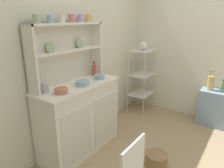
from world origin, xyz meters
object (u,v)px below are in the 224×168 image
(hutch_shelf_unit, at_px, (66,48))
(oil_bottle, at_px, (222,87))
(cup_sage_0, at_px, (37,19))
(jam_bottle, at_px, (94,70))
(hutch_cabinet, at_px, (80,117))
(floor_basket, at_px, (156,159))
(side_shelf_blue, at_px, (215,108))
(porcelain_teapot, at_px, (143,46))
(flower_vase, at_px, (211,83))
(utensil_jar, at_px, (45,87))
(bakers_rack, at_px, (142,73))
(bowl_mixing_large, at_px, (61,91))

(hutch_shelf_unit, relative_size, oil_bottle, 5.28)
(cup_sage_0, height_order, jam_bottle, cup_sage_0)
(jam_bottle, bearing_deg, oil_bottle, -47.93)
(hutch_cabinet, height_order, floor_basket, hutch_cabinet)
(jam_bottle, bearing_deg, side_shelf_blue, -46.95)
(porcelain_teapot, relative_size, flower_vase, 0.70)
(floor_basket, height_order, jam_bottle, jam_bottle)
(jam_bottle, bearing_deg, utensil_jar, -179.44)
(jam_bottle, xyz_separation_m, utensil_jar, (-0.81, -0.01, -0.02))
(floor_basket, distance_m, oil_bottle, 1.59)
(bakers_rack, xyz_separation_m, porcelain_teapot, (-0.00, 0.00, 0.48))
(jam_bottle, bearing_deg, bowl_mixing_large, -167.65)
(bowl_mixing_large, bearing_deg, hutch_shelf_unit, 36.46)
(utensil_jar, xyz_separation_m, porcelain_teapot, (1.92, -0.15, 0.23))
(hutch_shelf_unit, bearing_deg, oil_bottle, -41.58)
(hutch_shelf_unit, height_order, flower_vase, hutch_shelf_unit)
(floor_basket, xyz_separation_m, cup_sage_0, (-0.65, 1.06, 1.55))
(hutch_cabinet, xyz_separation_m, flower_vase, (1.69, -1.17, 0.23))
(bakers_rack, height_order, flower_vase, bakers_rack)
(porcelain_teapot, relative_size, oil_bottle, 1.20)
(side_shelf_blue, relative_size, flower_vase, 1.71)
(jam_bottle, bearing_deg, hutch_cabinet, -168.03)
(floor_basket, bearing_deg, hutch_shelf_unit, 103.59)
(bakers_rack, distance_m, cup_sage_0, 2.12)
(bowl_mixing_large, relative_size, flower_vase, 0.42)
(side_shelf_blue, xyz_separation_m, jam_bottle, (-1.28, 1.37, 0.68))
(hutch_shelf_unit, relative_size, cup_sage_0, 11.18)
(hutch_shelf_unit, distance_m, oil_bottle, 2.35)
(hutch_shelf_unit, height_order, utensil_jar, hutch_shelf_unit)
(flower_vase, bearing_deg, bakers_rack, 98.92)
(bowl_mixing_large, distance_m, jam_bottle, 0.75)
(cup_sage_0, xyz_separation_m, flower_vase, (2.07, -1.29, -0.95))
(hutch_shelf_unit, xyz_separation_m, oil_bottle, (1.69, -1.50, -0.65))
(utensil_jar, bearing_deg, flower_vase, -30.71)
(cup_sage_0, bearing_deg, utensil_jar, -119.99)
(hutch_cabinet, xyz_separation_m, bowl_mixing_large, (-0.32, -0.07, 0.46))
(porcelain_teapot, height_order, oil_bottle, porcelain_teapot)
(porcelain_teapot, bearing_deg, utensil_jar, 175.48)
(floor_basket, bearing_deg, jam_bottle, 82.08)
(hutch_cabinet, bearing_deg, flower_vase, -34.63)
(floor_basket, xyz_separation_m, porcelain_teapot, (1.25, 0.86, 1.11))
(hutch_cabinet, xyz_separation_m, bakers_rack, (1.52, -0.07, 0.25))
(hutch_shelf_unit, relative_size, flower_vase, 3.10)
(cup_sage_0, height_order, utensil_jar, cup_sage_0)
(side_shelf_blue, distance_m, porcelain_teapot, 1.52)
(floor_basket, bearing_deg, oil_bottle, -15.75)
(bowl_mixing_large, bearing_deg, oil_bottle, -32.11)
(bowl_mixing_large, bearing_deg, utensil_jar, 119.51)
(bakers_rack, bearing_deg, flower_vase, -81.08)
(porcelain_teapot, height_order, flower_vase, porcelain_teapot)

